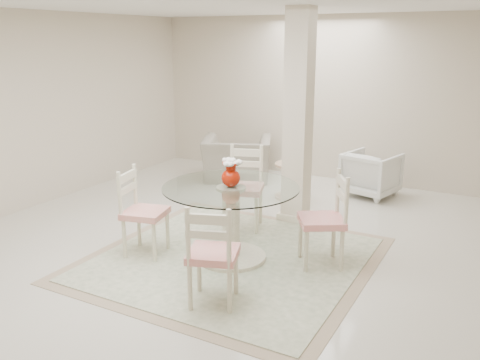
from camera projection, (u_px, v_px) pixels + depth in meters
The scene contains 13 objects.
ground at pixel (212, 246), 5.89m from camera, with size 7.00×7.00×0.00m, color beige.
room_shell at pixel (209, 84), 5.39m from camera, with size 6.02×7.02×2.71m.
column at pixel (298, 118), 6.40m from camera, with size 0.30×0.30×2.70m, color beige.
area_rug at pixel (231, 259), 5.53m from camera, with size 2.89×2.89×0.02m.
dining_table at pixel (231, 223), 5.41m from camera, with size 1.44×1.44×0.83m.
red_vase at pixel (231, 173), 5.26m from camera, with size 0.23×0.22×0.30m.
dining_chair_east at pixel (329, 213), 5.24m from camera, with size 0.61×0.61×1.11m.
dining_chair_north at pixel (245, 181), 6.34m from camera, with size 0.58×0.58×1.14m.
dining_chair_west at pixel (139, 205), 5.53m from camera, with size 0.52×0.52×1.08m.
dining_chair_south at pixel (212, 248), 4.40m from camera, with size 0.55×0.55×1.07m.
recliner_taupe at pixel (237, 159), 8.54m from camera, with size 1.11×0.97×0.72m, color gray.
armchair_white at pixel (371, 174), 7.71m from camera, with size 0.72×0.74×0.67m, color white.
side_table at pixel (292, 182), 7.55m from camera, with size 0.52×0.52×0.54m.
Camera 1 is at (2.90, -4.65, 2.33)m, focal length 38.00 mm.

